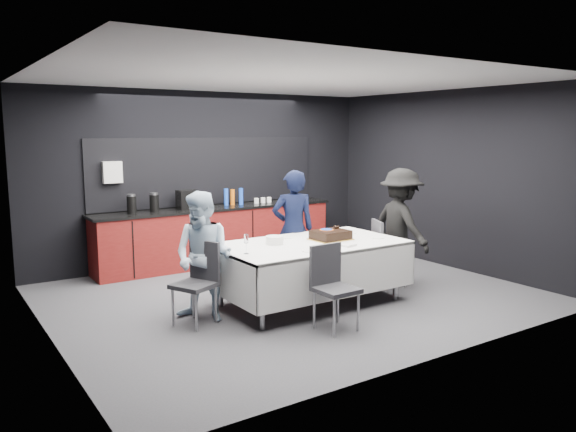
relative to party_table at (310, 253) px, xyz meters
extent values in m
plane|color=#424247|center=(0.00, 0.40, -0.64)|extent=(6.00, 6.00, 0.00)
cube|color=white|center=(0.00, 0.40, 2.16)|extent=(6.00, 5.00, 0.04)
cube|color=black|center=(0.00, 2.90, 0.76)|extent=(6.00, 0.04, 2.80)
cube|color=black|center=(0.00, -2.10, 0.76)|extent=(6.00, 0.04, 2.80)
cube|color=black|center=(-3.00, 0.40, 0.76)|extent=(0.04, 5.00, 2.80)
cube|color=black|center=(3.00, 0.40, 0.76)|extent=(0.04, 5.00, 2.80)
cube|color=#5C0F0E|center=(0.00, 2.60, -0.19)|extent=(4.00, 0.60, 0.90)
cube|color=black|center=(0.00, 2.60, 0.28)|extent=(4.10, 0.64, 0.04)
cube|color=black|center=(0.00, 2.88, 0.86)|extent=(4.00, 0.03, 1.10)
cube|color=white|center=(-1.60, 2.83, 0.91)|extent=(0.28, 0.12, 0.32)
cylinder|color=black|center=(-1.40, 2.60, 0.43)|extent=(0.14, 0.14, 0.26)
cylinder|color=black|center=(-1.05, 2.60, 0.43)|extent=(0.14, 0.14, 0.26)
cube|color=black|center=(-0.50, 2.60, 0.45)|extent=(0.32, 0.24, 0.30)
cylinder|color=blue|center=(0.20, 2.65, 0.44)|extent=(0.07, 0.07, 0.28)
cylinder|color=orange|center=(0.32, 2.65, 0.43)|extent=(0.07, 0.07, 0.26)
cylinder|color=blue|center=(0.44, 2.58, 0.44)|extent=(0.07, 0.07, 0.28)
cylinder|color=white|center=(0.75, 2.60, 0.34)|extent=(0.08, 0.08, 0.09)
cylinder|color=white|center=(0.88, 2.60, 0.34)|extent=(0.08, 0.08, 0.09)
cylinder|color=white|center=(1.00, 2.60, 0.34)|extent=(0.08, 0.08, 0.09)
cylinder|color=#99999E|center=(-1.40, 2.60, 0.57)|extent=(0.12, 0.12, 0.03)
cylinder|color=#99999E|center=(-1.05, 2.60, 0.57)|extent=(0.12, 0.12, 0.03)
cylinder|color=#99999E|center=(-1.00, -0.50, -0.27)|extent=(0.06, 0.06, 0.75)
cylinder|color=#99999E|center=(-1.00, 0.50, -0.27)|extent=(0.06, 0.06, 0.75)
cylinder|color=#99999E|center=(1.00, -0.50, -0.27)|extent=(0.06, 0.06, 0.75)
cylinder|color=#99999E|center=(1.00, 0.50, -0.27)|extent=(0.06, 0.06, 0.75)
cube|color=silver|center=(0.00, 0.00, 0.12)|extent=(2.32, 1.32, 0.04)
cube|color=silver|center=(0.00, -0.65, -0.15)|extent=(2.32, 0.02, 0.55)
cube|color=silver|center=(0.00, 0.65, -0.15)|extent=(2.32, 0.02, 0.55)
cube|color=silver|center=(-1.15, 0.00, -0.15)|extent=(0.02, 1.32, 0.55)
cube|color=silver|center=(1.15, 0.00, -0.15)|extent=(0.02, 1.32, 0.55)
cube|color=gold|center=(0.32, 0.00, 0.14)|extent=(0.49, 0.41, 0.01)
cube|color=black|center=(0.32, 0.00, 0.20)|extent=(0.46, 0.37, 0.10)
cube|color=black|center=(0.32, 0.00, 0.25)|extent=(0.46, 0.37, 0.01)
cylinder|color=orange|center=(0.30, 0.06, 0.26)|extent=(0.18, 0.18, 0.00)
cylinder|color=#173FB1|center=(0.30, 0.06, 0.26)|extent=(0.15, 0.15, 0.01)
sphere|color=black|center=(0.50, 0.12, 0.28)|extent=(0.04, 0.04, 0.04)
sphere|color=black|center=(0.52, 0.08, 0.28)|extent=(0.04, 0.04, 0.04)
sphere|color=black|center=(0.48, 0.08, 0.28)|extent=(0.04, 0.04, 0.04)
cylinder|color=white|center=(-0.43, 0.15, 0.19)|extent=(0.22, 0.22, 0.10)
cylinder|color=white|center=(-0.29, -0.42, 0.14)|extent=(0.22, 0.22, 0.01)
cylinder|color=white|center=(0.82, 0.24, 0.14)|extent=(0.22, 0.22, 0.01)
cylinder|color=white|center=(0.90, -0.24, 0.14)|extent=(0.19, 0.19, 0.01)
cylinder|color=white|center=(-0.06, 0.43, 0.14)|extent=(0.20, 0.20, 0.01)
cube|color=white|center=(0.25, -0.46, 0.15)|extent=(0.19, 0.14, 0.03)
cylinder|color=white|center=(-0.99, -0.14, 0.14)|extent=(0.06, 0.06, 0.00)
cylinder|color=white|center=(-0.99, -0.14, 0.20)|extent=(0.01, 0.01, 0.12)
cylinder|color=white|center=(-0.99, -0.14, 0.31)|extent=(0.05, 0.05, 0.10)
cube|color=#2B2B2F|center=(-1.55, 0.07, -0.19)|extent=(0.56, 0.56, 0.05)
cube|color=#2B2B2F|center=(-1.37, 0.15, 0.06)|extent=(0.21, 0.40, 0.45)
cylinder|color=#99999E|center=(-1.77, 0.15, -0.42)|extent=(0.03, 0.03, 0.44)
cylinder|color=#99999E|center=(-1.63, -0.16, -0.42)|extent=(0.03, 0.03, 0.44)
cylinder|color=#99999E|center=(-1.46, 0.29, -0.42)|extent=(0.03, 0.03, 0.44)
cylinder|color=#99999E|center=(-1.32, -0.02, -0.42)|extent=(0.03, 0.03, 0.44)
cube|color=#2B2B2F|center=(1.43, 0.06, -0.19)|extent=(0.56, 0.56, 0.05)
cube|color=#2B2B2F|center=(1.26, 0.14, 0.06)|extent=(0.21, 0.40, 0.45)
cylinder|color=#99999E|center=(1.52, -0.16, -0.42)|extent=(0.03, 0.03, 0.44)
cylinder|color=#99999E|center=(1.65, 0.15, -0.42)|extent=(0.03, 0.03, 0.44)
cylinder|color=#99999E|center=(1.21, -0.02, -0.42)|extent=(0.03, 0.03, 0.44)
cylinder|color=#99999E|center=(1.34, 0.29, -0.42)|extent=(0.03, 0.03, 0.44)
cube|color=#2B2B2F|center=(-0.34, -0.95, -0.19)|extent=(0.43, 0.43, 0.05)
cube|color=#2B2B2F|center=(-0.34, -0.76, 0.06)|extent=(0.42, 0.05, 0.45)
cylinder|color=#99999E|center=(-0.50, -1.13, -0.42)|extent=(0.03, 0.03, 0.44)
cylinder|color=#99999E|center=(-0.16, -1.12, -0.42)|extent=(0.03, 0.03, 0.44)
cylinder|color=#99999E|center=(-0.51, -0.79, -0.42)|extent=(0.03, 0.03, 0.44)
cylinder|color=#99999E|center=(-0.17, -0.78, -0.42)|extent=(0.03, 0.03, 0.44)
imported|color=black|center=(0.26, 0.76, 0.17)|extent=(0.69, 0.57, 1.63)
imported|color=silver|center=(-1.38, 0.15, 0.10)|extent=(0.88, 0.91, 1.49)
imported|color=black|center=(1.66, 0.09, 0.18)|extent=(0.70, 1.11, 1.64)
camera|label=1|loc=(-4.03, -5.58, 1.51)|focal=35.00mm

